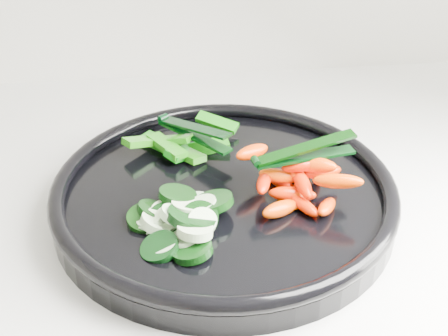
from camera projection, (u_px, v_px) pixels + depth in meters
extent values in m
cylinder|color=black|center=(224.00, 201.00, 0.68)|extent=(0.43, 0.43, 0.02)
torus|color=black|center=(224.00, 187.00, 0.67)|extent=(0.43, 0.43, 0.02)
cylinder|color=black|center=(160.00, 247.00, 0.59)|extent=(0.05, 0.05, 0.02)
cylinder|color=beige|center=(165.00, 245.00, 0.59)|extent=(0.04, 0.04, 0.02)
cylinder|color=black|center=(155.00, 212.00, 0.64)|extent=(0.05, 0.05, 0.03)
cylinder|color=#CAE9BA|center=(157.00, 223.00, 0.62)|extent=(0.05, 0.05, 0.03)
cylinder|color=black|center=(167.00, 220.00, 0.63)|extent=(0.05, 0.05, 0.02)
cylinder|color=#DBF6C5|center=(164.00, 213.00, 0.64)|extent=(0.03, 0.03, 0.02)
cylinder|color=black|center=(192.00, 250.00, 0.59)|extent=(0.04, 0.04, 0.02)
cylinder|color=beige|center=(184.00, 240.00, 0.60)|extent=(0.03, 0.03, 0.02)
cylinder|color=black|center=(188.00, 213.00, 0.64)|extent=(0.06, 0.06, 0.02)
cylinder|color=#D7F1C1|center=(193.00, 204.00, 0.65)|extent=(0.04, 0.04, 0.02)
cylinder|color=black|center=(163.00, 214.00, 0.64)|extent=(0.05, 0.05, 0.01)
cylinder|color=#B8D7AC|center=(150.00, 222.00, 0.62)|extent=(0.04, 0.04, 0.01)
cylinder|color=black|center=(147.00, 219.00, 0.63)|extent=(0.04, 0.04, 0.02)
cylinder|color=#D9EDBD|center=(162.00, 221.00, 0.63)|extent=(0.05, 0.05, 0.02)
cylinder|color=black|center=(156.00, 213.00, 0.64)|extent=(0.05, 0.05, 0.02)
cylinder|color=beige|center=(151.00, 221.00, 0.63)|extent=(0.04, 0.04, 0.02)
cylinder|color=black|center=(178.00, 195.00, 0.65)|extent=(0.05, 0.05, 0.02)
cylinder|color=beige|center=(188.00, 207.00, 0.63)|extent=(0.05, 0.05, 0.02)
cylinder|color=black|center=(188.00, 219.00, 0.61)|extent=(0.05, 0.05, 0.03)
cylinder|color=#CFEDBD|center=(176.00, 215.00, 0.62)|extent=(0.03, 0.04, 0.02)
cylinder|color=black|center=(200.00, 218.00, 0.61)|extent=(0.05, 0.05, 0.03)
cylinder|color=#D3F4C3|center=(202.00, 221.00, 0.61)|extent=(0.04, 0.04, 0.02)
cylinder|color=black|center=(213.00, 202.00, 0.64)|extent=(0.06, 0.06, 0.02)
cylinder|color=beige|center=(202.00, 205.00, 0.63)|extent=(0.04, 0.04, 0.02)
cylinder|color=black|center=(197.00, 220.00, 0.61)|extent=(0.05, 0.06, 0.02)
cylinder|color=beige|center=(195.00, 231.00, 0.60)|extent=(0.05, 0.05, 0.02)
ellipsoid|color=#F93800|center=(297.00, 195.00, 0.66)|extent=(0.03, 0.05, 0.02)
ellipsoid|color=red|center=(292.00, 194.00, 0.66)|extent=(0.05, 0.02, 0.02)
ellipsoid|color=#FF1D00|center=(305.00, 206.00, 0.64)|extent=(0.03, 0.04, 0.01)
ellipsoid|color=#F33300|center=(280.00, 181.00, 0.68)|extent=(0.03, 0.05, 0.03)
ellipsoid|color=#F61F00|center=(327.00, 207.00, 0.64)|extent=(0.03, 0.05, 0.02)
ellipsoid|color=#F14B00|center=(288.00, 177.00, 0.69)|extent=(0.03, 0.04, 0.02)
ellipsoid|color=#DC4F00|center=(280.00, 209.00, 0.64)|extent=(0.05, 0.04, 0.03)
ellipsoid|color=#E95400|center=(313.00, 156.00, 0.72)|extent=(0.04, 0.06, 0.03)
ellipsoid|color=#F91200|center=(296.00, 166.00, 0.70)|extent=(0.04, 0.05, 0.02)
ellipsoid|color=red|center=(264.00, 182.00, 0.65)|extent=(0.03, 0.05, 0.02)
ellipsoid|color=#E93600|center=(314.00, 163.00, 0.68)|extent=(0.04, 0.05, 0.03)
ellipsoid|color=#FF4600|center=(298.00, 169.00, 0.67)|extent=(0.03, 0.05, 0.03)
ellipsoid|color=#FF1E00|center=(302.00, 183.00, 0.65)|extent=(0.02, 0.05, 0.02)
ellipsoid|color=#F24300|center=(279.00, 176.00, 0.66)|extent=(0.05, 0.02, 0.02)
ellipsoid|color=#E14500|center=(323.00, 172.00, 0.67)|extent=(0.05, 0.03, 0.02)
ellipsoid|color=#EE5F00|center=(313.00, 165.00, 0.65)|extent=(0.05, 0.04, 0.03)
ellipsoid|color=#EB2200|center=(252.00, 152.00, 0.68)|extent=(0.05, 0.04, 0.02)
ellipsoid|color=red|center=(300.00, 166.00, 0.65)|extent=(0.04, 0.02, 0.02)
ellipsoid|color=#F84400|center=(338.00, 181.00, 0.63)|extent=(0.06, 0.03, 0.02)
cube|color=#0A690C|center=(187.00, 152.00, 0.74)|extent=(0.06, 0.06, 0.03)
cube|color=#136309|center=(186.00, 154.00, 0.73)|extent=(0.05, 0.05, 0.02)
cube|color=#216E0A|center=(201.00, 149.00, 0.74)|extent=(0.07, 0.03, 0.02)
cube|color=#09620E|center=(160.00, 143.00, 0.76)|extent=(0.05, 0.05, 0.01)
cube|color=#106F0A|center=(180.00, 148.00, 0.75)|extent=(0.03, 0.06, 0.02)
cube|color=#176709|center=(171.00, 140.00, 0.74)|extent=(0.05, 0.04, 0.02)
cube|color=#10750B|center=(146.00, 141.00, 0.74)|extent=(0.06, 0.05, 0.02)
cube|color=#176109|center=(167.00, 146.00, 0.73)|extent=(0.05, 0.06, 0.01)
cube|color=#19750B|center=(217.00, 122.00, 0.78)|extent=(0.05, 0.04, 0.02)
cylinder|color=black|center=(256.00, 161.00, 0.64)|extent=(0.01, 0.01, 0.01)
cube|color=black|center=(305.00, 157.00, 0.65)|extent=(0.11, 0.04, 0.00)
cube|color=black|center=(306.00, 148.00, 0.65)|extent=(0.11, 0.03, 0.02)
cylinder|color=black|center=(163.00, 118.00, 0.77)|extent=(0.01, 0.01, 0.01)
cube|color=black|center=(194.00, 136.00, 0.74)|extent=(0.08, 0.09, 0.00)
cube|color=black|center=(194.00, 127.00, 0.73)|extent=(0.08, 0.09, 0.02)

